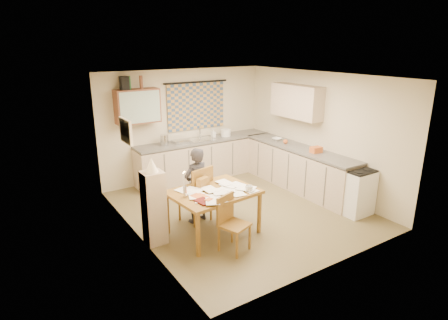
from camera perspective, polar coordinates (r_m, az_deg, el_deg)
floor at (r=7.22m, az=2.48°, el=-7.58°), size 4.00×4.50×0.02m
ceiling at (r=6.57m, az=2.77°, el=12.77°), size 4.00×4.50×0.02m
wall_back at (r=8.68m, az=-6.07°, el=5.40°), size 4.00×0.02×2.50m
wall_front at (r=5.20m, az=17.15°, el=-3.50°), size 4.00×0.02×2.50m
wall_left at (r=5.90m, az=-13.53°, el=-0.72°), size 0.02×4.50×2.50m
wall_right at (r=8.09m, az=14.36°, el=4.07°), size 0.02×4.50×2.50m
window_blind at (r=8.71m, az=-4.25°, el=8.16°), size 1.45×0.03×1.05m
curtain_rod at (r=8.62m, az=-4.27°, el=11.76°), size 1.60×0.04×0.04m
wall_cabinet at (r=7.97m, az=-13.06°, el=8.01°), size 0.90×0.34×0.70m
wall_cabinet_glass at (r=7.81m, az=-12.62°, el=7.86°), size 0.84×0.02×0.64m
upper_cabinet_right at (r=8.23m, az=10.99°, el=8.77°), size 0.34×1.30×0.70m
framed_print at (r=6.17m, az=-14.74°, el=4.29°), size 0.04×0.50×0.40m
print_canvas at (r=6.17m, az=-14.52°, el=4.33°), size 0.01×0.42×0.32m
counter_back at (r=8.78m, az=-2.92°, el=0.22°), size 3.30×0.62×0.92m
counter_right at (r=8.24m, az=11.29°, el=-1.25°), size 0.62×2.95×0.92m
stove at (r=7.33m, az=19.31°, el=-4.50°), size 0.55×0.55×0.86m
sink at (r=8.62m, az=-3.46°, el=2.85°), size 0.59×0.50×0.10m
tap at (r=8.76m, az=-3.68°, el=4.30°), size 0.04×0.04×0.28m
dish_rack at (r=8.36m, az=-6.62°, el=2.81°), size 0.35×0.30×0.06m
kettle at (r=8.18m, az=-9.09°, el=3.04°), size 0.23×0.23×0.24m
mixing_bowl at (r=8.92m, az=0.25°, el=4.18°), size 0.29×0.29×0.16m
soap_bottle at (r=8.80m, az=-1.63°, el=4.10°), size 0.11×0.11×0.20m
bowl at (r=8.63m, az=8.08°, el=3.18°), size 0.26×0.26×0.05m
orange_bag at (r=7.78m, az=13.86°, el=1.54°), size 0.23×0.18×0.12m
fruit_orange at (r=8.34m, az=9.35°, el=2.80°), size 0.10×0.10×0.10m
speaker at (r=7.83m, az=-14.96°, el=11.27°), size 0.17×0.21×0.26m
bottle_green at (r=7.86m, az=-14.28°, el=11.34°), size 0.08×0.08×0.26m
bottle_brown at (r=7.95m, az=-12.53°, el=11.52°), size 0.09×0.09×0.26m
dining_table at (r=6.22m, az=-1.63°, el=-7.89°), size 1.43×1.14×0.75m
chair_far at (r=6.68m, az=-4.30°, el=-6.69°), size 0.56×0.56×1.02m
chair_near at (r=5.79m, az=1.46°, el=-11.18°), size 0.50×0.50×0.87m
person at (r=6.53m, az=-4.23°, el=-3.89°), size 0.60×0.49×1.35m
shelf_stand at (r=5.94m, az=-10.61°, el=-7.20°), size 0.32×0.30×1.19m
lampshade at (r=5.69m, az=-11.00°, el=-0.75°), size 0.20×0.20×0.22m
letter_rack at (r=6.22m, az=-3.22°, el=-3.43°), size 0.24×0.16×0.16m
mug at (r=6.05m, az=3.82°, el=-4.36°), size 0.21×0.21×0.10m
magazine at (r=5.61m, az=-3.96°, el=-6.57°), size 0.27×0.32×0.02m
book at (r=5.77m, az=-4.47°, el=-5.88°), size 0.33×0.36×0.02m
orange_box at (r=5.67m, az=-2.33°, el=-6.16°), size 0.14×0.12×0.04m
eyeglasses at (r=5.95m, az=1.13°, el=-5.14°), size 0.13×0.05×0.02m
candle_holder at (r=5.83m, az=-5.95°, el=-4.86°), size 0.06×0.06×0.18m
candle at (r=5.75m, az=-6.21°, el=-3.02°), size 0.03×0.03×0.22m
candle_flame at (r=5.72m, az=-6.05°, el=-1.83°), size 0.02×0.02×0.02m
papers at (r=6.00m, az=-0.74°, el=-4.85°), size 1.22×0.99×0.03m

